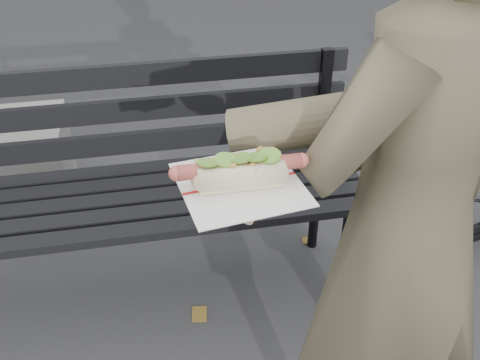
# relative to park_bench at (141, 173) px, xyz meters

# --- Properties ---
(park_bench) EXTENTS (1.50, 0.44, 0.88)m
(park_bench) POSITION_rel_park_bench_xyz_m (0.00, 0.00, 0.00)
(park_bench) COLOR black
(park_bench) RESTS_ON ground
(person) EXTENTS (0.72, 0.60, 1.67)m
(person) POSITION_rel_park_bench_xyz_m (0.55, -0.82, 0.31)
(person) COLOR brown
(person) RESTS_ON ground
(held_hotdog) EXTENTS (0.62, 0.32, 0.20)m
(held_hotdog) POSITION_rel_park_bench_xyz_m (0.36, -0.86, 0.60)
(held_hotdog) COLOR brown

